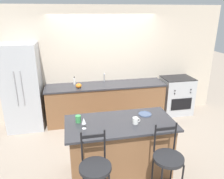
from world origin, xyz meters
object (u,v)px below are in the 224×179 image
Objects in this scene: oven_range at (176,95)px; dinner_plate at (145,114)px; refrigerator at (23,88)px; soap_bottle at (74,81)px; tumbler_cup at (78,119)px; coffee_mug at (136,121)px; bar_stool_near at (95,174)px; bar_stool_far at (167,164)px; wine_glass at (84,121)px; pumpkin_decoration at (79,86)px.

dinner_plate is (-1.50, -1.75, 0.45)m from oven_range.
refrigerator reaches higher than soap_bottle.
tumbler_cup is 1.95m from soap_bottle.
soap_bottle is (-0.84, 2.17, 0.02)m from coffee_mug.
coffee_mug is 0.89m from tumbler_cup.
bar_stool_near is 10.17× the size of tumbler_cup.
bar_stool_far is 1.46m from tumbler_cup.
refrigerator reaches higher than tumbler_cup.
bar_stool_far is at bearing -119.30° from oven_range.
refrigerator is at bearing 122.26° from tumbler_cup.
wine_glass reaches higher than pumpkin_decoration.
tumbler_cup is (-0.07, 0.22, -0.06)m from wine_glass.
oven_range is 3.03m from bar_stool_far.
dinner_plate is at bearing 91.30° from bar_stool_far.
coffee_mug is 2.02m from pumpkin_decoration.
oven_range is 5.09× the size of soap_bottle.
dinner_plate is at bearing 46.94° from coffee_mug.
bar_stool_far is at bearing -36.62° from tumbler_cup.
dinner_plate is at bearing -37.62° from refrigerator.
soap_bottle reaches higher than coffee_mug.
bar_stool_far is 6.65× the size of wine_glass.
wine_glass is at bearing -141.57° from oven_range.
bar_stool_near is (-2.46, -2.63, 0.12)m from oven_range.
refrigerator is 1.69× the size of bar_stool_near.
refrigerator reaches higher than coffee_mug.
bar_stool_far is 6.04× the size of soap_bottle.
pumpkin_decoration reaches higher than tumbler_cup.
pumpkin_decoration is at bearing 89.10° from wine_glass.
bar_stool_far reaches higher than coffee_mug.
wine_glass reaches higher than coffee_mug.
wine_glass is 1.40× the size of coffee_mug.
tumbler_cup is at bearing 143.38° from bar_stool_far.
bar_stool_far is 3.03m from soap_bottle.
tumbler_cup is 1.66m from pumpkin_decoration.
bar_stool_near and bar_stool_far have the same top height.
wine_glass is at bearing -88.63° from soap_bottle.
dinner_plate is (2.23, -1.72, -0.04)m from refrigerator.
bar_stool_near is 8.46× the size of pumpkin_decoration.
soap_bottle reaches higher than wine_glass.
soap_bottle is (-0.05, 2.17, -0.05)m from wine_glass.
bar_stool_near is 5.21× the size of dinner_plate.
refrigerator reaches higher than dinner_plate.
bar_stool_near is 0.92m from tumbler_cup.
wine_glass is (1.19, -1.98, 0.07)m from refrigerator.
wine_glass is 0.91× the size of soap_bottle.
bar_stool_near reaches higher than oven_range.
coffee_mug is (-1.75, -2.02, 0.49)m from oven_range.
tumbler_cup reaches higher than coffee_mug.
coffee_mug is at bearing -133.06° from dinner_plate.
dinner_plate is 1.79× the size of coffee_mug.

